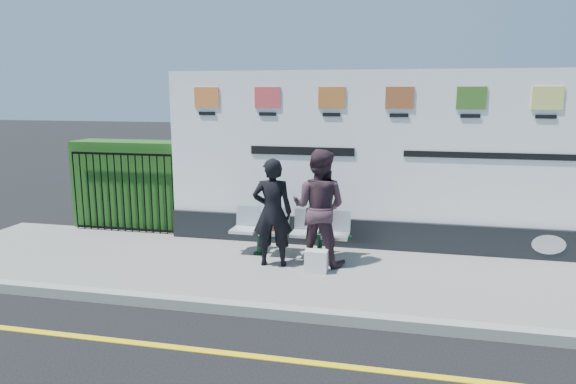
# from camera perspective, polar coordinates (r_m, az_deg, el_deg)

# --- Properties ---
(ground) EXTENTS (80.00, 80.00, 0.00)m
(ground) POSITION_cam_1_polar(r_m,az_deg,el_deg) (5.57, 5.40, -18.70)
(ground) COLOR black
(pavement) EXTENTS (14.00, 3.00, 0.12)m
(pavement) POSITION_cam_1_polar(r_m,az_deg,el_deg) (7.81, 7.72, -9.28)
(pavement) COLOR slate
(pavement) RESTS_ON ground
(kerb) EXTENTS (14.00, 0.18, 0.14)m
(kerb) POSITION_cam_1_polar(r_m,az_deg,el_deg) (6.42, 6.55, -13.78)
(kerb) COLOR gray
(kerb) RESTS_ON ground
(yellow_line) EXTENTS (14.00, 0.10, 0.01)m
(yellow_line) POSITION_cam_1_polar(r_m,az_deg,el_deg) (5.57, 5.40, -18.66)
(yellow_line) COLOR yellow
(yellow_line) RESTS_ON ground
(billboard) EXTENTS (8.00, 0.30, 3.00)m
(billboard) POSITION_cam_1_polar(r_m,az_deg,el_deg) (8.76, 11.97, 2.01)
(billboard) COLOR black
(billboard) RESTS_ON pavement
(hedge) EXTENTS (2.35, 0.70, 1.70)m
(hedge) POSITION_cam_1_polar(r_m,az_deg,el_deg) (10.60, -16.68, 0.86)
(hedge) COLOR #1F4E17
(hedge) RESTS_ON pavement
(railing) EXTENTS (2.05, 0.06, 1.54)m
(railing) POSITION_cam_1_polar(r_m,az_deg,el_deg) (10.24, -17.87, -0.02)
(railing) COLOR black
(railing) RESTS_ON pavement
(bench) EXTENTS (1.95, 0.55, 0.42)m
(bench) POSITION_cam_1_polar(r_m,az_deg,el_deg) (8.41, 0.12, -5.75)
(bench) COLOR silver
(bench) RESTS_ON pavement
(woman_left) EXTENTS (0.66, 0.49, 1.67)m
(woman_left) POSITION_cam_1_polar(r_m,az_deg,el_deg) (7.83, -1.74, -2.28)
(woman_left) COLOR black
(woman_left) RESTS_ON pavement
(woman_right) EXTENTS (0.98, 0.82, 1.80)m
(woman_right) POSITION_cam_1_polar(r_m,az_deg,el_deg) (7.90, 3.44, -1.71)
(woman_right) COLOR #39252E
(woman_right) RESTS_ON pavement
(handbag_brown) EXTENTS (0.29, 0.13, 0.23)m
(handbag_brown) POSITION_cam_1_polar(r_m,az_deg,el_deg) (8.39, -1.57, -3.53)
(handbag_brown) COLOR #331C0E
(handbag_brown) RESTS_ON bench
(carrier_bag_white) EXTENTS (0.33, 0.20, 0.33)m
(carrier_bag_white) POSITION_cam_1_polar(r_m,az_deg,el_deg) (7.71, 3.15, -7.69)
(carrier_bag_white) COLOR silver
(carrier_bag_white) RESTS_ON pavement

